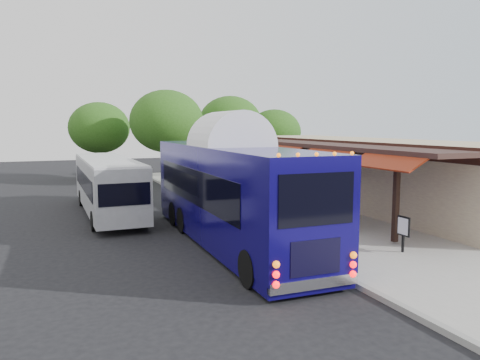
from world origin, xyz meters
name	(u,v)px	position (x,y,z in m)	size (l,w,h in m)	color
ground	(253,233)	(0.00, 0.00, 0.00)	(90.00, 90.00, 0.00)	black
sidewalk	(309,207)	(5.00, 4.00, 0.07)	(10.00, 40.00, 0.15)	#9E9B93
curb	(221,214)	(0.05, 4.00, 0.07)	(0.20, 40.00, 0.16)	gray
station_shelter	(364,171)	(8.38, 4.00, 1.85)	(8.15, 20.00, 3.60)	tan
coach_bus	(231,188)	(-1.45, -1.28, 2.08)	(2.66, 12.19, 3.88)	#0E0755
city_bus	(108,184)	(-4.96, 6.38, 1.52)	(2.39, 10.26, 2.75)	gray
ped_a	(305,218)	(0.74, -2.86, 1.10)	(0.70, 0.46, 1.91)	black
ped_b	(340,206)	(3.40, -1.13, 1.09)	(0.91, 0.71, 1.88)	black
ped_c	(216,183)	(1.08, 7.58, 1.13)	(1.15, 0.48, 1.96)	black
ped_d	(248,180)	(3.40, 8.40, 1.08)	(1.21, 0.69, 1.87)	black
sign_board	(403,228)	(3.27, -5.00, 0.97)	(0.08, 0.55, 1.22)	black
tree_left	(167,121)	(0.55, 17.12, 4.63)	(5.42, 5.42, 6.94)	#382314
tree_mid	(230,123)	(6.60, 19.81, 4.52)	(5.30, 5.30, 6.79)	#382314
tree_right	(274,132)	(9.70, 17.76, 3.76)	(4.41, 4.41, 5.65)	#382314
tree_far	(99,128)	(-3.73, 22.40, 4.14)	(4.85, 4.85, 6.21)	#382314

